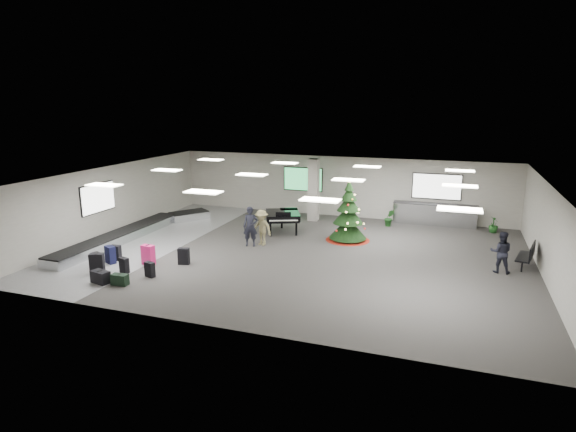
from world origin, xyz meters
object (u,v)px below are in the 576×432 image
(baggage_carousel, at_px, (135,232))
(traveler_bench, at_px, (501,252))
(pink_suitcase, at_px, (148,255))
(grand_piano, at_px, (283,216))
(christmas_tree, at_px, (348,219))
(traveler_b, at_px, (262,228))
(potted_plant_right, at_px, (494,225))
(traveler_a, at_px, (250,227))
(service_counter, at_px, (434,214))
(potted_plant_left, at_px, (389,218))
(bench, at_px, (528,254))

(baggage_carousel, xyz_separation_m, traveler_bench, (15.42, 0.36, 0.56))
(pink_suitcase, distance_m, grand_piano, 6.85)
(pink_suitcase, relative_size, christmas_tree, 0.28)
(traveler_b, bearing_deg, christmas_tree, 46.58)
(traveler_b, xyz_separation_m, potted_plant_right, (9.57, 5.45, -0.39))
(potted_plant_right, bearing_deg, christmas_tree, -150.66)
(baggage_carousel, xyz_separation_m, traveler_a, (5.60, 0.40, 0.64))
(service_counter, distance_m, christmas_tree, 5.40)
(traveler_a, bearing_deg, traveler_b, 19.93)
(potted_plant_left, height_order, potted_plant_right, potted_plant_left)
(pink_suitcase, relative_size, potted_plant_right, 1.01)
(bench, bearing_deg, pink_suitcase, -148.62)
(pink_suitcase, relative_size, grand_piano, 0.33)
(baggage_carousel, xyz_separation_m, bench, (16.44, 1.26, 0.31))
(pink_suitcase, distance_m, potted_plant_left, 11.80)
(traveler_a, xyz_separation_m, traveler_bench, (9.83, -0.04, -0.08))
(christmas_tree, distance_m, grand_piano, 3.21)
(traveler_bench, distance_m, potted_plant_left, 7.11)
(traveler_a, xyz_separation_m, traveler_b, (0.39, 0.29, -0.08))
(traveler_a, relative_size, potted_plant_right, 2.21)
(grand_piano, distance_m, potted_plant_left, 5.40)
(grand_piano, height_order, traveler_a, traveler_a)
(christmas_tree, distance_m, traveler_a, 4.36)
(pink_suitcase, bearing_deg, baggage_carousel, 141.31)
(christmas_tree, xyz_separation_m, grand_piano, (-3.19, 0.27, -0.16))
(baggage_carousel, height_order, potted_plant_right, potted_plant_right)
(service_counter, bearing_deg, traveler_bench, -67.92)
(traveler_a, bearing_deg, grand_piano, 61.02)
(traveler_a, bearing_deg, potted_plant_left, 29.09)
(grand_piano, bearing_deg, traveler_bench, -38.41)
(christmas_tree, bearing_deg, traveler_a, -149.01)
(traveler_a, height_order, potted_plant_left, traveler_a)
(service_counter, height_order, traveler_b, traveler_b)
(service_counter, bearing_deg, traveler_a, -138.86)
(pink_suitcase, bearing_deg, bench, 26.09)
(christmas_tree, height_order, traveler_a, christmas_tree)
(bench, distance_m, potted_plant_right, 4.97)
(bench, bearing_deg, traveler_b, -163.41)
(potted_plant_left, bearing_deg, bench, -38.01)
(pink_suitcase, height_order, potted_plant_right, pink_suitcase)
(traveler_b, relative_size, potted_plant_left, 1.79)
(baggage_carousel, height_order, grand_piano, grand_piano)
(traveler_b, bearing_deg, pink_suitcase, -112.75)
(potted_plant_left, bearing_deg, grand_piano, -148.85)
(traveler_b, relative_size, potted_plant_right, 2.00)
(christmas_tree, xyz_separation_m, potted_plant_left, (1.42, 3.05, -0.53))
(service_counter, distance_m, bench, 6.55)
(baggage_carousel, distance_m, bench, 16.49)
(bench, bearing_deg, potted_plant_right, 113.78)
(grand_piano, distance_m, bench, 10.43)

